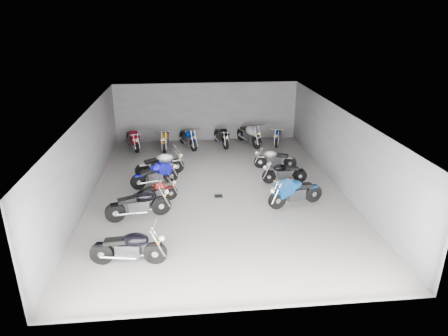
{
  "coord_description": "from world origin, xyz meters",
  "views": [
    {
      "loc": [
        -1.19,
        -14.67,
        6.78
      ],
      "look_at": [
        0.27,
        -0.03,
        1.0
      ],
      "focal_mm": 32.0,
      "sensor_mm": 36.0,
      "label": 1
    }
  ],
  "objects_px": {
    "motorcycle_back_c": "(188,138)",
    "motorcycle_left_d": "(155,192)",
    "motorcycle_back_f": "(278,136)",
    "motorcycle_left_e": "(155,175)",
    "motorcycle_right_c": "(295,192)",
    "motorcycle_back_d": "(221,137)",
    "motorcycle_left_a": "(129,247)",
    "motorcycle_right_f": "(275,159)",
    "motorcycle_right_e": "(284,172)",
    "motorcycle_left_c": "(139,204)",
    "drain_grate": "(218,196)",
    "motorcycle_back_e": "(249,135)",
    "motorcycle_left_f": "(160,164)",
    "motorcycle_back_a": "(133,139)",
    "motorcycle_back_b": "(165,140)"
  },
  "relations": [
    {
      "from": "drain_grate",
      "to": "motorcycle_back_a",
      "type": "bearing_deg",
      "value": 122.5
    },
    {
      "from": "drain_grate",
      "to": "motorcycle_left_e",
      "type": "xyz_separation_m",
      "value": [
        -2.52,
        1.29,
        0.49
      ]
    },
    {
      "from": "motorcycle_left_d",
      "to": "motorcycle_right_f",
      "type": "distance_m",
      "value": 6.09
    },
    {
      "from": "motorcycle_left_d",
      "to": "motorcycle_back_c",
      "type": "relative_size",
      "value": 0.83
    },
    {
      "from": "motorcycle_back_d",
      "to": "motorcycle_back_e",
      "type": "bearing_deg",
      "value": 166.06
    },
    {
      "from": "motorcycle_right_f",
      "to": "motorcycle_back_a",
      "type": "xyz_separation_m",
      "value": [
        -6.83,
        3.54,
        0.05
      ]
    },
    {
      "from": "motorcycle_left_e",
      "to": "motorcycle_left_f",
      "type": "xyz_separation_m",
      "value": [
        0.16,
        1.09,
        0.04
      ]
    },
    {
      "from": "motorcycle_right_c",
      "to": "motorcycle_back_d",
      "type": "xyz_separation_m",
      "value": [
        -2.06,
        7.42,
        -0.04
      ]
    },
    {
      "from": "motorcycle_back_a",
      "to": "motorcycle_back_d",
      "type": "distance_m",
      "value": 4.7
    },
    {
      "from": "motorcycle_right_f",
      "to": "motorcycle_back_c",
      "type": "height_order",
      "value": "motorcycle_back_c"
    },
    {
      "from": "motorcycle_right_c",
      "to": "motorcycle_back_a",
      "type": "distance_m",
      "value": 9.96
    },
    {
      "from": "motorcycle_back_f",
      "to": "motorcycle_left_e",
      "type": "bearing_deg",
      "value": 55.77
    },
    {
      "from": "motorcycle_back_c",
      "to": "motorcycle_back_e",
      "type": "relative_size",
      "value": 0.92
    },
    {
      "from": "drain_grate",
      "to": "motorcycle_left_e",
      "type": "bearing_deg",
      "value": 152.83
    },
    {
      "from": "motorcycle_back_f",
      "to": "motorcycle_right_f",
      "type": "bearing_deg",
      "value": 92.55
    },
    {
      "from": "motorcycle_back_d",
      "to": "motorcycle_left_d",
      "type": "bearing_deg",
      "value": 51.07
    },
    {
      "from": "motorcycle_back_c",
      "to": "motorcycle_left_d",
      "type": "bearing_deg",
      "value": 57.33
    },
    {
      "from": "motorcycle_left_d",
      "to": "motorcycle_left_c",
      "type": "bearing_deg",
      "value": -46.61
    },
    {
      "from": "motorcycle_left_d",
      "to": "motorcycle_back_a",
      "type": "height_order",
      "value": "motorcycle_back_a"
    },
    {
      "from": "motorcycle_left_c",
      "to": "motorcycle_back_b",
      "type": "bearing_deg",
      "value": 161.3
    },
    {
      "from": "motorcycle_right_c",
      "to": "motorcycle_left_d",
      "type": "bearing_deg",
      "value": 65.85
    },
    {
      "from": "motorcycle_left_e",
      "to": "motorcycle_back_c",
      "type": "distance_m",
      "value": 5.13
    },
    {
      "from": "drain_grate",
      "to": "motorcycle_right_c",
      "type": "height_order",
      "value": "motorcycle_right_c"
    },
    {
      "from": "motorcycle_left_c",
      "to": "motorcycle_right_c",
      "type": "bearing_deg",
      "value": 80.33
    },
    {
      "from": "motorcycle_right_e",
      "to": "motorcycle_left_f",
      "type": "bearing_deg",
      "value": 76.69
    },
    {
      "from": "motorcycle_left_a",
      "to": "motorcycle_right_f",
      "type": "distance_m",
      "value": 9.02
    },
    {
      "from": "drain_grate",
      "to": "motorcycle_left_c",
      "type": "xyz_separation_m",
      "value": [
        -2.9,
        -1.48,
        0.54
      ]
    },
    {
      "from": "motorcycle_left_a",
      "to": "motorcycle_left_c",
      "type": "height_order",
      "value": "motorcycle_left_c"
    },
    {
      "from": "motorcycle_right_e",
      "to": "motorcycle_back_c",
      "type": "xyz_separation_m",
      "value": [
        -3.94,
        5.15,
        0.06
      ]
    },
    {
      "from": "motorcycle_left_a",
      "to": "motorcycle_left_f",
      "type": "bearing_deg",
      "value": -179.85
    },
    {
      "from": "motorcycle_right_c",
      "to": "motorcycle_right_e",
      "type": "relative_size",
      "value": 1.14
    },
    {
      "from": "motorcycle_right_f",
      "to": "motorcycle_left_a",
      "type": "bearing_deg",
      "value": 153.04
    },
    {
      "from": "drain_grate",
      "to": "motorcycle_back_e",
      "type": "height_order",
      "value": "motorcycle_back_e"
    },
    {
      "from": "motorcycle_back_d",
      "to": "motorcycle_back_e",
      "type": "distance_m",
      "value": 1.52
    },
    {
      "from": "motorcycle_back_a",
      "to": "motorcycle_back_c",
      "type": "bearing_deg",
      "value": 158.84
    },
    {
      "from": "motorcycle_left_c",
      "to": "motorcycle_back_d",
      "type": "height_order",
      "value": "motorcycle_left_c"
    },
    {
      "from": "motorcycle_right_e",
      "to": "motorcycle_back_f",
      "type": "bearing_deg",
      "value": -9.15
    },
    {
      "from": "motorcycle_back_e",
      "to": "motorcycle_back_f",
      "type": "height_order",
      "value": "motorcycle_back_e"
    },
    {
      "from": "motorcycle_back_b",
      "to": "motorcycle_back_c",
      "type": "bearing_deg",
      "value": -170.87
    },
    {
      "from": "motorcycle_right_e",
      "to": "motorcycle_back_f",
      "type": "xyz_separation_m",
      "value": [
        0.91,
        5.2,
        -0.01
      ]
    },
    {
      "from": "motorcycle_right_f",
      "to": "motorcycle_back_d",
      "type": "xyz_separation_m",
      "value": [
        -2.12,
        3.64,
        0.03
      ]
    },
    {
      "from": "motorcycle_right_c",
      "to": "motorcycle_right_e",
      "type": "height_order",
      "value": "motorcycle_right_c"
    },
    {
      "from": "motorcycle_right_f",
      "to": "motorcycle_back_c",
      "type": "relative_size",
      "value": 0.93
    },
    {
      "from": "motorcycle_left_a",
      "to": "motorcycle_back_b",
      "type": "distance_m",
      "value": 10.33
    },
    {
      "from": "motorcycle_right_e",
      "to": "motorcycle_back_b",
      "type": "bearing_deg",
      "value": 46.41
    },
    {
      "from": "motorcycle_left_f",
      "to": "motorcycle_left_c",
      "type": "bearing_deg",
      "value": -26.13
    },
    {
      "from": "motorcycle_left_f",
      "to": "motorcycle_back_a",
      "type": "distance_m",
      "value": 4.22
    },
    {
      "from": "drain_grate",
      "to": "motorcycle_back_f",
      "type": "bearing_deg",
      "value": 58.9
    },
    {
      "from": "motorcycle_left_c",
      "to": "motorcycle_back_f",
      "type": "relative_size",
      "value": 1.23
    },
    {
      "from": "motorcycle_right_c",
      "to": "motorcycle_back_d",
      "type": "relative_size",
      "value": 1.07
    }
  ]
}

